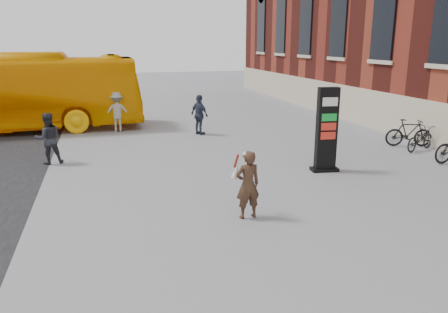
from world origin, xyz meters
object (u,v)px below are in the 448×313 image
object	(u,v)px
pedestrian_c	(200,115)
bike_6	(420,139)
pedestrian_b	(117,112)
woman	(248,184)
pedestrian_a	(48,139)
info_pylon	(327,130)
bike_7	(409,133)

from	to	relation	value
pedestrian_c	bike_6	xyz separation A→B (m)	(7.56, -5.13, -0.44)
pedestrian_b	bike_6	distance (m)	13.03
woman	pedestrian_a	bearing A→B (deg)	-56.58
info_pylon	bike_7	distance (m)	5.41
woman	bike_6	distance (m)	9.67
pedestrian_a	pedestrian_c	bearing A→B (deg)	-163.55
pedestrian_b	woman	bearing A→B (deg)	103.13
info_pylon	woman	world-z (taller)	info_pylon
pedestrian_b	bike_7	distance (m)	12.69
woman	pedestrian_c	world-z (taller)	pedestrian_c
info_pylon	bike_6	xyz separation A→B (m)	(4.88, 1.53, -0.89)
woman	bike_6	size ratio (longest dim) A/B	0.94
pedestrian_c	bike_6	size ratio (longest dim) A/B	1.03
pedestrian_a	bike_6	size ratio (longest dim) A/B	1.01
woman	bike_6	world-z (taller)	woman
pedestrian_c	pedestrian_a	bearing A→B (deg)	90.92
pedestrian_a	woman	bearing A→B (deg)	115.87
pedestrian_b	pedestrian_c	bearing A→B (deg)	154.65
pedestrian_a	pedestrian_b	distance (m)	5.62
bike_6	bike_7	distance (m)	0.67
pedestrian_c	bike_7	xyz separation A→B (m)	(7.56, -4.47, -0.35)
pedestrian_b	bike_6	size ratio (longest dim) A/B	1.07
pedestrian_a	pedestrian_b	xyz separation A→B (m)	(2.48, 5.04, 0.05)
pedestrian_a	pedestrian_b	size ratio (longest dim) A/B	0.94
pedestrian_a	pedestrian_b	world-z (taller)	pedestrian_b
woman	pedestrian_b	xyz separation A→B (m)	(-2.55, 11.38, 0.09)
woman	bike_7	distance (m)	10.00
pedestrian_a	bike_7	xyz separation A→B (m)	(13.56, -1.14, -0.33)
pedestrian_c	bike_7	distance (m)	8.79
pedestrian_b	pedestrian_c	size ratio (longest dim) A/B	1.04
info_pylon	pedestrian_c	bearing A→B (deg)	118.78
woman	pedestrian_c	xyz separation A→B (m)	(0.98, 9.67, 0.05)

